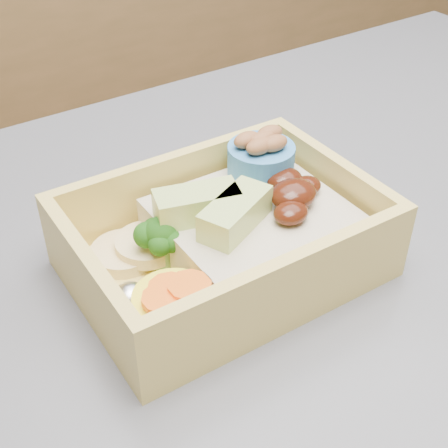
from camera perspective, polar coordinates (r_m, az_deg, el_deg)
bento_box at (r=0.43m, az=0.57°, el=-1.00°), size 0.20×0.15×0.07m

